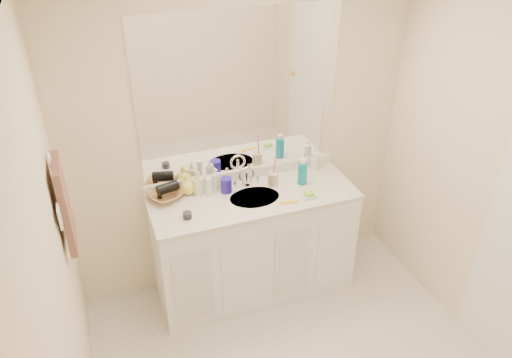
% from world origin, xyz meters
% --- Properties ---
extents(ceiling, '(2.60, 2.60, 0.02)m').
position_xyz_m(ceiling, '(0.00, 0.00, 2.40)').
color(ceiling, white).
rests_on(ceiling, wall_back).
extents(wall_back, '(2.60, 0.02, 2.40)m').
position_xyz_m(wall_back, '(0.00, 1.30, 1.20)').
color(wall_back, '#FCE8C5').
rests_on(wall_back, floor).
extents(wall_left, '(0.02, 2.60, 2.40)m').
position_xyz_m(wall_left, '(-1.30, 0.00, 1.20)').
color(wall_left, '#FCE8C5').
rests_on(wall_left, floor).
extents(wall_right, '(0.02, 2.60, 2.40)m').
position_xyz_m(wall_right, '(1.30, 0.00, 1.20)').
color(wall_right, '#FCE8C5').
rests_on(wall_right, floor).
extents(vanity_cabinet, '(1.50, 0.55, 0.85)m').
position_xyz_m(vanity_cabinet, '(0.00, 1.02, 0.42)').
color(vanity_cabinet, white).
rests_on(vanity_cabinet, floor).
extents(countertop, '(1.52, 0.57, 0.03)m').
position_xyz_m(countertop, '(0.00, 1.02, 0.86)').
color(countertop, silver).
rests_on(countertop, vanity_cabinet).
extents(backsplash, '(1.52, 0.03, 0.08)m').
position_xyz_m(backsplash, '(0.00, 1.29, 0.92)').
color(backsplash, silver).
rests_on(backsplash, countertop).
extents(sink_basin, '(0.37, 0.37, 0.02)m').
position_xyz_m(sink_basin, '(0.00, 1.00, 0.87)').
color(sink_basin, beige).
rests_on(sink_basin, countertop).
extents(faucet, '(0.02, 0.02, 0.11)m').
position_xyz_m(faucet, '(0.00, 1.18, 0.94)').
color(faucet, silver).
rests_on(faucet, countertop).
extents(mirror, '(1.48, 0.01, 1.20)m').
position_xyz_m(mirror, '(0.00, 1.29, 1.56)').
color(mirror, white).
rests_on(mirror, wall_back).
extents(blue_mug, '(0.10, 0.10, 0.11)m').
position_xyz_m(blue_mug, '(-0.17, 1.15, 0.94)').
color(blue_mug, '#231594').
rests_on(blue_mug, countertop).
extents(tan_cup, '(0.09, 0.09, 0.10)m').
position_xyz_m(tan_cup, '(0.19, 1.12, 0.93)').
color(tan_cup, tan).
rests_on(tan_cup, countertop).
extents(toothbrush, '(0.02, 0.04, 0.21)m').
position_xyz_m(toothbrush, '(0.20, 1.12, 1.03)').
color(toothbrush, '#FD42AB').
rests_on(toothbrush, tan_cup).
extents(mouthwash_bottle, '(0.09, 0.09, 0.17)m').
position_xyz_m(mouthwash_bottle, '(0.40, 1.07, 0.96)').
color(mouthwash_bottle, '#0C839A').
rests_on(mouthwash_bottle, countertop).
extents(clear_pump_bottle, '(0.06, 0.06, 0.15)m').
position_xyz_m(clear_pump_bottle, '(0.58, 1.22, 0.96)').
color(clear_pump_bottle, white).
rests_on(clear_pump_bottle, countertop).
extents(soap_dish, '(0.11, 0.09, 0.01)m').
position_xyz_m(soap_dish, '(0.37, 0.87, 0.89)').
color(soap_dish, silver).
rests_on(soap_dish, countertop).
extents(green_soap, '(0.07, 0.06, 0.02)m').
position_xyz_m(green_soap, '(0.37, 0.87, 0.90)').
color(green_soap, '#92DA35').
rests_on(green_soap, soap_dish).
extents(orange_comb, '(0.14, 0.05, 0.01)m').
position_xyz_m(orange_comb, '(0.20, 0.85, 0.88)').
color(orange_comb, gold).
rests_on(orange_comb, countertop).
extents(dark_jar, '(0.07, 0.07, 0.04)m').
position_xyz_m(dark_jar, '(-0.52, 0.92, 0.90)').
color(dark_jar, '#27262B').
rests_on(dark_jar, countertop).
extents(extra_white_bottle, '(0.05, 0.05, 0.14)m').
position_xyz_m(extra_white_bottle, '(-0.30, 1.15, 0.95)').
color(extra_white_bottle, white).
rests_on(extra_white_bottle, countertop).
extents(soap_bottle_white, '(0.08, 0.08, 0.17)m').
position_xyz_m(soap_bottle_white, '(-0.23, 1.21, 0.97)').
color(soap_bottle_white, white).
rests_on(soap_bottle_white, countertop).
extents(soap_bottle_cream, '(0.10, 0.11, 0.18)m').
position_xyz_m(soap_bottle_cream, '(-0.37, 1.21, 0.97)').
color(soap_bottle_cream, beige).
rests_on(soap_bottle_cream, countertop).
extents(soap_bottle_yellow, '(0.16, 0.16, 0.16)m').
position_xyz_m(soap_bottle_yellow, '(-0.44, 1.23, 0.96)').
color(soap_bottle_yellow, '#EEE25C').
rests_on(soap_bottle_yellow, countertop).
extents(wicker_basket, '(0.29, 0.29, 0.06)m').
position_xyz_m(wicker_basket, '(-0.61, 1.20, 0.91)').
color(wicker_basket, '#B48148').
rests_on(wicker_basket, countertop).
extents(hair_dryer, '(0.17, 0.11, 0.08)m').
position_xyz_m(hair_dryer, '(-0.59, 1.20, 0.97)').
color(hair_dryer, black).
rests_on(hair_dryer, wicker_basket).
extents(towel_ring, '(0.01, 0.11, 0.11)m').
position_xyz_m(towel_ring, '(-1.27, 0.77, 1.55)').
color(towel_ring, silver).
rests_on(towel_ring, wall_left).
extents(hand_towel, '(0.04, 0.32, 0.55)m').
position_xyz_m(hand_towel, '(-1.25, 0.77, 1.25)').
color(hand_towel, brown).
rests_on(hand_towel, towel_ring).
extents(switch_plate, '(0.01, 0.08, 0.13)m').
position_xyz_m(switch_plate, '(-1.27, 0.57, 1.30)').
color(switch_plate, white).
rests_on(switch_plate, wall_left).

